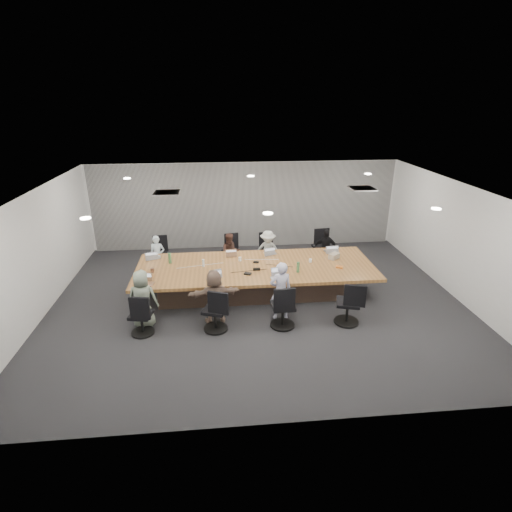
{
  "coord_description": "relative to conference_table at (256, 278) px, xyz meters",
  "views": [
    {
      "loc": [
        -0.9,
        -8.73,
        4.76
      ],
      "look_at": [
        0.0,
        0.4,
        1.05
      ],
      "focal_mm": 28.0,
      "sensor_mm": 36.0,
      "label": 1
    }
  ],
  "objects": [
    {
      "name": "mic_right",
      "position": [
        0.04,
        0.21,
        0.35
      ],
      "size": [
        0.16,
        0.12,
        0.03
      ],
      "primitive_type": "cube",
      "rotation": [
        0.0,
        0.0,
        -0.22
      ],
      "color": "black",
      "rests_on": "conference_table"
    },
    {
      "name": "wall_left",
      "position": [
        -5.0,
        -0.5,
        1.0
      ],
      "size": [
        0.0,
        8.0,
        2.8
      ],
      "primitive_type": "cube",
      "rotation": [
        1.57,
        0.0,
        1.57
      ],
      "color": "silver",
      "rests_on": "ground"
    },
    {
      "name": "bottle_clear",
      "position": [
        -1.32,
        0.09,
        0.44
      ],
      "size": [
        0.06,
        0.06,
        0.19
      ],
      "primitive_type": "cylinder",
      "rotation": [
        0.0,
        0.0,
        -0.01
      ],
      "color": "silver",
      "rests_on": "conference_table"
    },
    {
      "name": "chair_7",
      "position": [
        1.88,
        -1.7,
        0.03
      ],
      "size": [
        0.72,
        0.72,
        0.86
      ],
      "primitive_type": null,
      "rotation": [
        0.0,
        0.0,
        -0.28
      ],
      "color": "black",
      "rests_on": "ground"
    },
    {
      "name": "person_5",
      "position": [
        -1.04,
        -1.35,
        0.23
      ],
      "size": [
        1.2,
        0.52,
        1.26
      ],
      "primitive_type": "imported",
      "rotation": [
        0.0,
        0.0,
        3.27
      ],
      "color": "#7F6557",
      "rests_on": "ground"
    },
    {
      "name": "bottle_green_left",
      "position": [
        -2.18,
        0.4,
        0.48
      ],
      "size": [
        0.08,
        0.08,
        0.27
      ],
      "primitive_type": "cylinder",
      "rotation": [
        0.0,
        0.0,
        0.07
      ],
      "color": "#417745",
      "rests_on": "conference_table"
    },
    {
      "name": "laptop_1",
      "position": [
        -0.58,
        0.8,
        0.35
      ],
      "size": [
        0.31,
        0.22,
        0.02
      ],
      "primitive_type": "cube",
      "rotation": [
        0.0,
        0.0,
        3.21
      ],
      "color": "#8C6647",
      "rests_on": "conference_table"
    },
    {
      "name": "laptop_2",
      "position": [
        0.48,
        0.8,
        0.35
      ],
      "size": [
        0.35,
        0.29,
        0.02
      ],
      "primitive_type": "cube",
      "rotation": [
        0.0,
        0.0,
        3.4
      ],
      "color": "#B2B2B7",
      "rests_on": "conference_table"
    },
    {
      "name": "laptop_3",
      "position": [
        2.17,
        0.8,
        0.35
      ],
      "size": [
        0.37,
        0.26,
        0.02
      ],
      "primitive_type": "cube",
      "rotation": [
        0.0,
        0.0,
        3.2
      ],
      "color": "#B2B2B7",
      "rests_on": "conference_table"
    },
    {
      "name": "ceiling",
      "position": [
        0.0,
        -0.5,
        2.4
      ],
      "size": [
        10.0,
        8.0,
        0.0
      ],
      "primitive_type": "cube",
      "color": "white",
      "rests_on": "wall_back"
    },
    {
      "name": "cup_white_near",
      "position": [
        1.43,
        0.1,
        0.39
      ],
      "size": [
        0.08,
        0.08,
        0.09
      ],
      "primitive_type": "cylinder",
      "rotation": [
        0.0,
        0.0,
        0.16
      ],
      "color": "white",
      "rests_on": "conference_table"
    },
    {
      "name": "laptop_6",
      "position": [
        0.43,
        -0.8,
        0.35
      ],
      "size": [
        0.32,
        0.24,
        0.02
      ],
      "primitive_type": "cube",
      "rotation": [
        0.0,
        0.0,
        0.14
      ],
      "color": "#B2B2B7",
      "rests_on": "conference_table"
    },
    {
      "name": "wall_back",
      "position": [
        0.0,
        3.5,
        1.0
      ],
      "size": [
        10.0,
        0.0,
        2.8
      ],
      "primitive_type": "cube",
      "rotation": [
        1.57,
        0.0,
        0.0
      ],
      "color": "silver",
      "rests_on": "ground"
    },
    {
      "name": "chair_1",
      "position": [
        -0.58,
        1.7,
        -0.02
      ],
      "size": [
        0.61,
        0.61,
        0.77
      ],
      "primitive_type": null,
      "rotation": [
        0.0,
        0.0,
        3.34
      ],
      "color": "black",
      "rests_on": "ground"
    },
    {
      "name": "person_1",
      "position": [
        -0.58,
        1.35,
        0.18
      ],
      "size": [
        0.62,
        0.51,
        1.16
      ],
      "primitive_type": "imported",
      "rotation": [
        0.0,
        0.0,
        6.41
      ],
      "color": "#3E2620",
      "rests_on": "ground"
    },
    {
      "name": "person_2",
      "position": [
        0.48,
        1.35,
        0.2
      ],
      "size": [
        0.85,
        0.58,
        1.21
      ],
      "primitive_type": "imported",
      "rotation": [
        0.0,
        0.0,
        6.11
      ],
      "color": "#ABB0AB",
      "rests_on": "ground"
    },
    {
      "name": "laptop_0",
      "position": [
        -2.63,
        0.8,
        0.35
      ],
      "size": [
        0.37,
        0.29,
        0.02
      ],
      "primitive_type": "cube",
      "rotation": [
        0.0,
        0.0,
        3.37
      ],
      "color": "#B2B2B7",
      "rests_on": "conference_table"
    },
    {
      "name": "chair_2",
      "position": [
        0.48,
        1.7,
        -0.02
      ],
      "size": [
        0.55,
        0.55,
        0.77
      ],
      "primitive_type": null,
      "rotation": [
        0.0,
        0.0,
        3.2
      ],
      "color": "black",
      "rests_on": "ground"
    },
    {
      "name": "laptop_5",
      "position": [
        -1.04,
        -0.8,
        0.35
      ],
      "size": [
        0.33,
        0.26,
        0.02
      ],
      "primitive_type": "cube",
      "rotation": [
        0.0,
        0.0,
        0.22
      ],
      "color": "#B2B2B7",
      "rests_on": "conference_table"
    },
    {
      "name": "cup_white_far",
      "position": [
        -0.38,
        0.37,
        0.39
      ],
      "size": [
        0.08,
        0.08,
        0.1
      ],
      "primitive_type": "cylinder",
      "rotation": [
        0.0,
        0.0,
        -0.0
      ],
      "color": "white",
      "rests_on": "conference_table"
    },
    {
      "name": "snack_packet",
      "position": [
        2.08,
        -0.32,
        0.36
      ],
      "size": [
        0.21,
        0.17,
        0.04
      ],
      "primitive_type": "cube",
      "rotation": [
        0.0,
        0.0,
        -0.37
      ],
      "color": "orange",
      "rests_on": "conference_table"
    },
    {
      "name": "mic_left",
      "position": [
        -0.24,
        -0.49,
        0.36
      ],
      "size": [
        0.2,
        0.17,
        0.03
      ],
      "primitive_type": "cube",
      "rotation": [
        0.0,
        0.0,
        -0.42
      ],
      "color": "black",
      "rests_on": "conference_table"
    },
    {
      "name": "floor",
      "position": [
        0.0,
        -0.5,
        -0.4
      ],
      "size": [
        10.0,
        8.0,
        0.0
      ],
      "primitive_type": "cube",
      "color": "#28292D",
      "rests_on": "ground"
    },
    {
      "name": "chair_4",
      "position": [
        -2.6,
        -1.7,
        -0.02
      ],
      "size": [
        0.6,
        0.6,
        0.77
      ],
      "primitive_type": null,
      "rotation": [
        0.0,
        0.0,
        -0.19
      ],
      "color": "black",
      "rests_on": "ground"
    },
    {
      "name": "curtain",
      "position": [
        0.0,
        3.42,
        1.0
      ],
      "size": [
        9.8,
        0.04,
        2.8
      ],
      "primitive_type": "cube",
      "color": "gray",
      "rests_on": "ground"
    },
    {
      "name": "person_0",
      "position": [
        -2.63,
        1.35,
        0.18
      ],
      "size": [
        0.44,
        0.31,
        1.15
      ],
      "primitive_type": "imported",
      "rotation": [
        0.0,
        0.0,
        6.19
      ],
      "color": "silver",
      "rests_on": "ground"
    },
    {
      "name": "person_4",
      "position": [
        -2.6,
        -1.35,
        0.25
      ],
      "size": [
        0.67,
        0.46,
        1.31
      ],
      "primitive_type": "imported",
      "rotation": [
        0.0,
        0.0,
        3.07
      ],
      "color": "gray",
      "rests_on": "ground"
    },
    {
      "name": "canvas_bag",
      "position": [
        2.11,
        0.27,
        0.41
      ],
      "size": [
        0.33,
        0.31,
        0.15
      ],
      "primitive_type": "cube",
      "rotation": [
        0.0,
        0.0,
        0.67
      ],
      "color": "tan",
      "rests_on": "conference_table"
    },
    {
      "name": "mug_brown",
      "position": [
        -2.55,
        -0.15,
        0.39
      ],
      "size": [
        0.1,
        0.1,
        0.11
      ],
      "primitive_type": "cylinder",
      "rotation": [
        0.0,
        0.0,
        -0.13
      ],
      "color": "brown",
      "rests_on": "conference_table"
    },
    {
      "name": "wall_right",
      "position": [
        5.0,
        -0.5,
        1.0
      ],
      "size": [
        0.0,
        8.0,
        2.8
      ],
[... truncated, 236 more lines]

